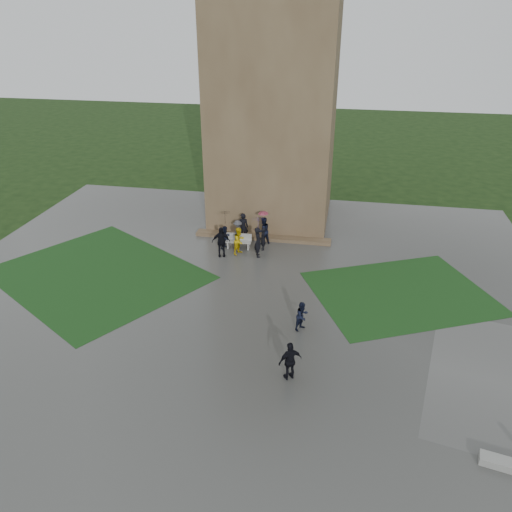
% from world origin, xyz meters
% --- Properties ---
extents(ground, '(120.00, 120.00, 0.00)m').
position_xyz_m(ground, '(0.00, 0.00, 0.00)').
color(ground, black).
extents(plaza, '(34.00, 34.00, 0.02)m').
position_xyz_m(plaza, '(0.00, 2.00, 0.01)').
color(plaza, '#3B3B38').
rests_on(plaza, ground).
extents(lawn_inset_left, '(14.10, 13.46, 0.01)m').
position_xyz_m(lawn_inset_left, '(-8.50, 4.00, 0.03)').
color(lawn_inset_left, '#123613').
rests_on(lawn_inset_left, plaza).
extents(lawn_inset_right, '(11.12, 10.15, 0.01)m').
position_xyz_m(lawn_inset_right, '(8.50, 5.00, 0.03)').
color(lawn_inset_right, '#123613').
rests_on(lawn_inset_right, plaza).
extents(tower, '(8.00, 8.00, 18.00)m').
position_xyz_m(tower, '(0.00, 15.00, 9.00)').
color(tower, brown).
rests_on(tower, ground).
extents(tower_plinth, '(9.00, 0.80, 0.22)m').
position_xyz_m(tower_plinth, '(0.00, 10.60, 0.13)').
color(tower_plinth, brown).
rests_on(tower_plinth, plaza).
extents(bench, '(1.64, 0.55, 0.95)m').
position_xyz_m(bench, '(-1.27, 8.93, 0.51)').
color(bench, '#A6A5A1').
rests_on(bench, plaza).
extents(visitor_cluster, '(3.37, 3.29, 2.58)m').
position_xyz_m(visitor_cluster, '(-0.98, 8.72, 1.20)').
color(visitor_cluster, black).
rests_on(visitor_cluster, plaza).
extents(pedestrian_mid, '(0.75, 0.81, 1.46)m').
position_xyz_m(pedestrian_mid, '(3.61, 0.70, 0.75)').
color(pedestrian_mid, black).
rests_on(pedestrian_mid, plaza).
extents(pedestrian_near, '(1.18, 1.06, 1.75)m').
position_xyz_m(pedestrian_near, '(3.48, -2.90, 0.90)').
color(pedestrian_near, black).
rests_on(pedestrian_near, plaza).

